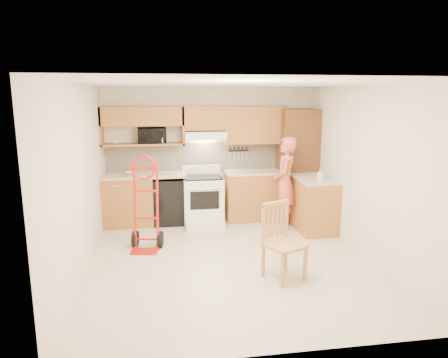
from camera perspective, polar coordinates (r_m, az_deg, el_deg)
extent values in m
cube|color=beige|center=(6.05, 0.75, -11.31)|extent=(4.00, 4.50, 0.02)
cube|color=white|center=(5.58, 0.81, 13.31)|extent=(4.00, 4.50, 0.02)
cube|color=beige|center=(7.89, -1.98, 3.58)|extent=(4.00, 0.02, 2.50)
cube|color=beige|center=(3.54, 6.96, -6.42)|extent=(4.00, 0.02, 2.50)
cube|color=beige|center=(5.70, -19.56, -0.13)|extent=(0.02, 4.50, 2.50)
cube|color=beige|center=(6.33, 19.03, 1.00)|extent=(0.02, 4.50, 2.50)
cube|color=beige|center=(7.87, -1.95, 3.20)|extent=(3.92, 0.03, 0.55)
cube|color=#9D5A30|center=(7.70, -13.19, -2.97)|extent=(0.90, 0.60, 0.90)
cube|color=black|center=(7.69, -7.59, -2.99)|extent=(0.60, 0.60, 0.85)
cube|color=#9D5A30|center=(7.88, 4.34, -2.38)|extent=(1.14, 0.60, 0.90)
cube|color=#B9AE90|center=(7.58, -11.09, 0.53)|extent=(1.50, 0.63, 0.04)
cube|color=#B9AE90|center=(7.78, 4.40, 0.99)|extent=(1.14, 0.63, 0.04)
cube|color=#9D5A30|center=(7.39, 12.36, -3.55)|extent=(0.60, 1.00, 0.90)
cube|color=#B9AE90|center=(7.29, 12.52, 0.03)|extent=(0.63, 1.00, 0.04)
cube|color=#57300F|center=(7.98, 10.15, 2.06)|extent=(0.70, 0.60, 2.10)
cube|color=#9D5A30|center=(7.59, -11.36, 8.60)|extent=(1.50, 0.33, 0.34)
cube|color=#9D5A30|center=(7.63, -11.21, 4.78)|extent=(1.50, 0.33, 0.04)
cube|color=#9D5A30|center=(7.63, -2.76, 8.52)|extent=(0.76, 0.33, 0.44)
cube|color=#9D5A30|center=(7.80, 4.27, 7.54)|extent=(1.14, 0.33, 0.70)
cube|color=white|center=(7.59, -2.68, 6.16)|extent=(0.76, 0.46, 0.14)
imported|color=black|center=(7.61, -10.07, 6.02)|extent=(0.53, 0.38, 0.28)
imported|color=#DB6248|center=(7.34, 8.53, -0.53)|extent=(0.57, 0.70, 1.64)
imported|color=white|center=(7.04, 13.27, 0.61)|extent=(0.11, 0.11, 0.20)
imported|color=white|center=(7.59, -12.94, 0.80)|extent=(0.23, 0.23, 0.05)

